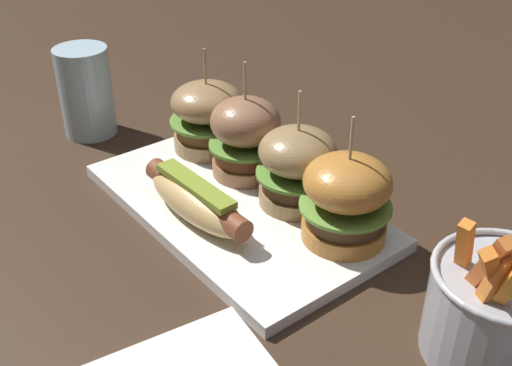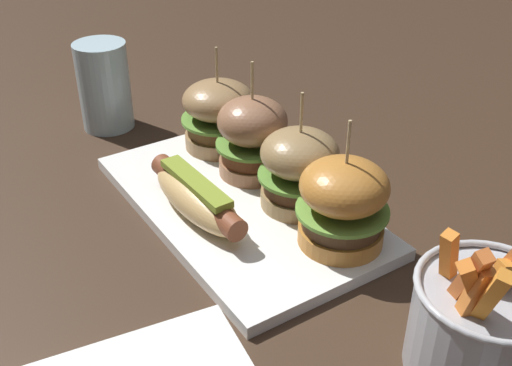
{
  "view_description": "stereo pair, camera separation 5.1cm",
  "coord_description": "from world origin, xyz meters",
  "px_view_note": "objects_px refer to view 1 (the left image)",
  "views": [
    {
      "loc": [
        0.48,
        -0.35,
        0.4
      ],
      "look_at": [
        0.04,
        0.0,
        0.05
      ],
      "focal_mm": 43.65,
      "sensor_mm": 36.0,
      "label": 1
    },
    {
      "loc": [
        0.51,
        -0.31,
        0.4
      ],
      "look_at": [
        0.04,
        0.0,
        0.05
      ],
      "focal_mm": 43.65,
      "sensor_mm": 36.0,
      "label": 2
    }
  ],
  "objects_px": {
    "slider_center_left": "(246,136)",
    "slider_far_right": "(346,198)",
    "slider_far_left": "(207,116)",
    "slider_center_right": "(297,166)",
    "platter_main": "(237,205)",
    "hot_dog": "(196,200)",
    "water_glass": "(86,92)",
    "fries_bucket": "(498,310)"
  },
  "relations": [
    {
      "from": "hot_dog",
      "to": "slider_far_left",
      "type": "height_order",
      "value": "slider_far_left"
    },
    {
      "from": "platter_main",
      "to": "fries_bucket",
      "type": "bearing_deg",
      "value": 7.54
    },
    {
      "from": "slider_center_right",
      "to": "slider_far_right",
      "type": "distance_m",
      "value": 0.08
    },
    {
      "from": "slider_center_left",
      "to": "slider_far_right",
      "type": "relative_size",
      "value": 1.03
    },
    {
      "from": "slider_center_left",
      "to": "hot_dog",
      "type": "bearing_deg",
      "value": -66.35
    },
    {
      "from": "water_glass",
      "to": "hot_dog",
      "type": "bearing_deg",
      "value": -2.07
    },
    {
      "from": "water_glass",
      "to": "platter_main",
      "type": "bearing_deg",
      "value": 8.67
    },
    {
      "from": "fries_bucket",
      "to": "water_glass",
      "type": "distance_m",
      "value": 0.6
    },
    {
      "from": "slider_far_right",
      "to": "slider_far_left",
      "type": "bearing_deg",
      "value": 179.8
    },
    {
      "from": "slider_far_left",
      "to": "fries_bucket",
      "type": "relative_size",
      "value": 0.95
    },
    {
      "from": "fries_bucket",
      "to": "water_glass",
      "type": "relative_size",
      "value": 1.15
    },
    {
      "from": "slider_far_right",
      "to": "slider_center_right",
      "type": "bearing_deg",
      "value": 176.17
    },
    {
      "from": "slider_center_left",
      "to": "water_glass",
      "type": "bearing_deg",
      "value": -159.75
    },
    {
      "from": "slider_center_right",
      "to": "water_glass",
      "type": "relative_size",
      "value": 1.09
    },
    {
      "from": "hot_dog",
      "to": "slider_center_right",
      "type": "xyz_separation_m",
      "value": [
        0.04,
        0.11,
        0.02
      ]
    },
    {
      "from": "slider_center_left",
      "to": "water_glass",
      "type": "height_order",
      "value": "slider_center_left"
    },
    {
      "from": "platter_main",
      "to": "slider_far_left",
      "type": "height_order",
      "value": "slider_far_left"
    },
    {
      "from": "slider_far_left",
      "to": "slider_far_right",
      "type": "xyz_separation_m",
      "value": [
        0.25,
        -0.0,
        0.0
      ]
    },
    {
      "from": "platter_main",
      "to": "slider_far_left",
      "type": "bearing_deg",
      "value": 159.48
    },
    {
      "from": "slider_center_left",
      "to": "slider_center_right",
      "type": "relative_size",
      "value": 1.05
    },
    {
      "from": "slider_center_right",
      "to": "fries_bucket",
      "type": "height_order",
      "value": "slider_center_right"
    },
    {
      "from": "slider_center_left",
      "to": "fries_bucket",
      "type": "xyz_separation_m",
      "value": [
        0.35,
        -0.01,
        -0.02
      ]
    },
    {
      "from": "hot_dog",
      "to": "slider_far_right",
      "type": "relative_size",
      "value": 1.2
    },
    {
      "from": "hot_dog",
      "to": "slider_center_right",
      "type": "distance_m",
      "value": 0.12
    },
    {
      "from": "platter_main",
      "to": "fries_bucket",
      "type": "xyz_separation_m",
      "value": [
        0.31,
        0.04,
        0.04
      ]
    },
    {
      "from": "fries_bucket",
      "to": "platter_main",
      "type": "bearing_deg",
      "value": -172.46
    },
    {
      "from": "hot_dog",
      "to": "slider_far_right",
      "type": "bearing_deg",
      "value": 38.93
    },
    {
      "from": "slider_center_left",
      "to": "water_glass",
      "type": "xyz_separation_m",
      "value": [
        -0.24,
        -0.09,
        -0.0
      ]
    },
    {
      "from": "slider_center_right",
      "to": "slider_center_left",
      "type": "bearing_deg",
      "value": -176.78
    },
    {
      "from": "slider_center_right",
      "to": "fries_bucket",
      "type": "bearing_deg",
      "value": -2.32
    },
    {
      "from": "fries_bucket",
      "to": "slider_center_right",
      "type": "bearing_deg",
      "value": 177.68
    },
    {
      "from": "hot_dog",
      "to": "slider_far_left",
      "type": "xyz_separation_m",
      "value": [
        -0.13,
        0.1,
        0.02
      ]
    },
    {
      "from": "slider_center_left",
      "to": "slider_far_right",
      "type": "height_order",
      "value": "slider_center_left"
    },
    {
      "from": "hot_dog",
      "to": "slider_center_right",
      "type": "bearing_deg",
      "value": 67.76
    },
    {
      "from": "slider_center_left",
      "to": "fries_bucket",
      "type": "distance_m",
      "value": 0.35
    },
    {
      "from": "water_glass",
      "to": "slider_far_right",
      "type": "bearing_deg",
      "value": 12.27
    },
    {
      "from": "platter_main",
      "to": "slider_far_left",
      "type": "xyz_separation_m",
      "value": [
        -0.12,
        0.05,
        0.05
      ]
    },
    {
      "from": "platter_main",
      "to": "slider_center_right",
      "type": "relative_size",
      "value": 2.63
    },
    {
      "from": "hot_dog",
      "to": "slider_center_left",
      "type": "relative_size",
      "value": 1.17
    },
    {
      "from": "platter_main",
      "to": "hot_dog",
      "type": "distance_m",
      "value": 0.06
    },
    {
      "from": "hot_dog",
      "to": "slider_center_right",
      "type": "relative_size",
      "value": 1.22
    },
    {
      "from": "slider_center_left",
      "to": "fries_bucket",
      "type": "height_order",
      "value": "slider_center_left"
    }
  ]
}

